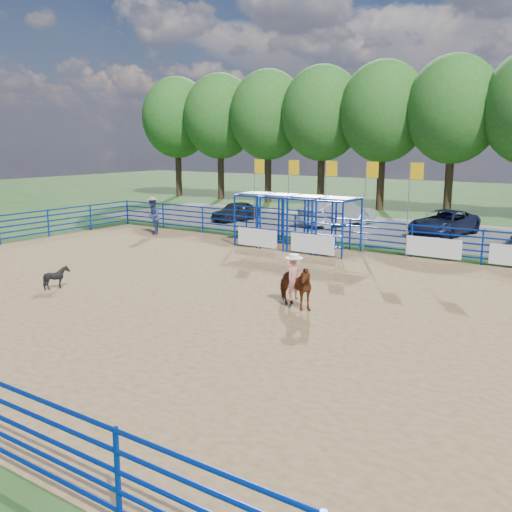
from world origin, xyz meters
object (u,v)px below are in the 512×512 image
car_a (236,211)px  calf (57,277)px  spectator_cowboy (153,216)px  car_b (337,213)px  horse_and_rider (294,282)px  car_c (444,223)px

car_a → calf: bearing=-68.5°
spectator_cowboy → car_a: 7.11m
car_b → car_a: bearing=34.7°
horse_and_rider → car_c: bearing=90.8°
car_a → car_c: car_c is taller
car_c → car_a: bearing=-163.3°
car_a → car_c: size_ratio=0.73×
car_b → calf: bearing=106.9°
calf → car_a: (-5.12, 17.60, 0.20)m
car_a → car_c: 13.02m
calf → car_c: size_ratio=0.16×
horse_and_rider → car_a: (-13.16, 14.96, -0.22)m
car_b → car_c: bearing=-158.6°
car_b → car_c: 6.43m
car_b → horse_and_rider: bearing=132.9°
car_a → car_b: bearing=18.9°
spectator_cowboy → car_c: size_ratio=0.41×
spectator_cowboy → car_a: size_ratio=0.56×
car_a → car_b: size_ratio=0.73×
calf → car_b: car_b is taller
car_b → car_c: (6.43, 0.05, -0.13)m
calf → car_b: size_ratio=0.16×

